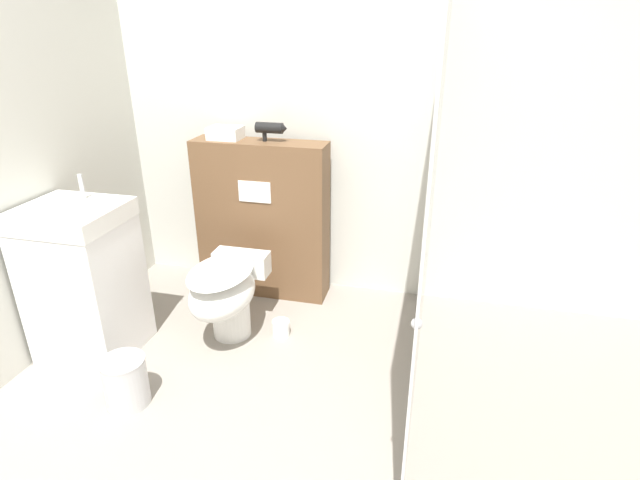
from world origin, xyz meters
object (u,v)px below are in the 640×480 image
Objects in this scene: toilet at (226,293)px; waste_bin at (126,382)px; hair_drier at (271,128)px; sink_vanity at (84,281)px.

toilet is 0.74m from waste_bin.
hair_drier is 1.71m from waste_bin.
toilet is 3.11× the size of hair_drier.
hair_drier is at bearing 74.12° from waste_bin.
sink_vanity is 3.97× the size of waste_bin.
sink_vanity is (-0.73, -0.29, 0.14)m from toilet.
hair_drier reaches higher than waste_bin.
toilet is 2.43× the size of waste_bin.
toilet is 1.08m from hair_drier.
sink_vanity is 1.44m from hair_drier.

